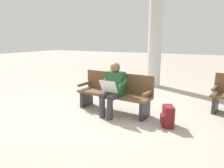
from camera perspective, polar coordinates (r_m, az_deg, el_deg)
name	(u,v)px	position (r m, az deg, el deg)	size (l,w,h in m)	color
ground_plane	(113,111)	(4.84, 0.33, -7.71)	(40.00, 40.00, 0.00)	#A89E8E
bench_near	(115,92)	(4.76, 0.79, -2.27)	(1.83, 0.63, 0.90)	brown
person_seated	(113,87)	(4.48, 0.29, -0.99)	(0.59, 0.60, 1.18)	#23512D
backpack	(168,116)	(4.13, 15.43, -8.81)	(0.31, 0.34, 0.42)	maroon
support_pillar	(155,42)	(7.43, 12.01, 11.61)	(0.48, 0.48, 3.17)	beige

